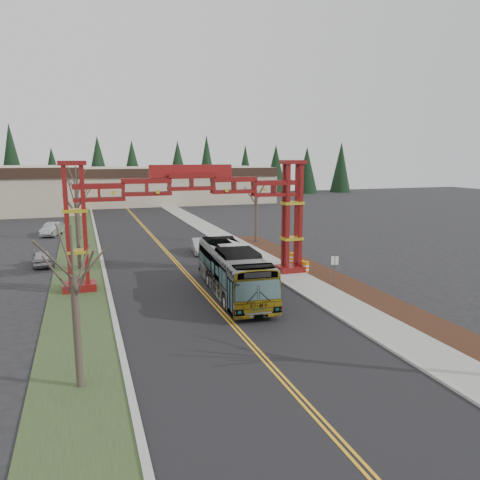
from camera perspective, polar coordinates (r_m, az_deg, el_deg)
name	(u,v)px	position (r m, az deg, el deg)	size (l,w,h in m)	color
ground	(299,398)	(19.20, 7.21, -18.51)	(200.00, 200.00, 0.00)	black
road	(175,261)	(41.80, -7.90, -2.60)	(12.00, 110.00, 0.02)	black
lane_line_left	(174,261)	(41.77, -8.06, -2.59)	(0.12, 100.00, 0.01)	orange
lane_line_right	(177,261)	(41.82, -7.74, -2.57)	(0.12, 100.00, 0.01)	orange
curb_right	(241,256)	(43.32, 0.11, -1.96)	(0.30, 110.00, 0.15)	#A7A7A2
sidewalk_right	(256,255)	(43.80, 1.91, -1.83)	(2.60, 110.00, 0.14)	gray
landscape_strip	(373,298)	(32.04, 15.94, -6.78)	(2.60, 50.00, 0.12)	black
grass_median	(80,268)	(41.11, -18.93, -3.24)	(4.00, 110.00, 0.08)	#2D4321
curb_left	(103,266)	(41.13, -16.36, -3.04)	(0.30, 110.00, 0.15)	#A7A7A2
gateway_arch	(192,201)	(34.07, -5.91, 4.73)	(18.20, 1.60, 8.90)	#670F0D
retail_building_east	(172,184)	(96.80, -8.32, 6.72)	(38.00, 20.30, 7.00)	tan
conifer_treeline	(117,169)	(107.39, -14.73, 8.42)	(116.10, 5.60, 13.00)	black
transit_bus	(233,271)	(31.27, -0.81, -3.80)	(2.74, 11.72, 3.27)	#A6A8AE
silver_sedan	(200,246)	(44.99, -4.86, -0.73)	(1.48, 4.25, 1.40)	#A5A8AD
parked_car_near_a	(42,258)	(43.17, -22.96, -2.01)	(1.60, 3.97, 1.35)	#ACADB4
parked_car_far_a	(52,229)	(59.20, -21.89, 1.25)	(1.58, 4.54, 1.50)	#A8ACB0
bare_tree_median_near	(73,275)	(19.18, -19.65, -4.08)	(2.95, 2.95, 6.64)	#382D26
bare_tree_median_mid	(76,204)	(39.90, -19.37, 4.16)	(2.90, 2.90, 7.36)	#382D26
bare_tree_median_far	(77,187)	(54.49, -19.30, 6.10)	(3.37, 3.37, 8.11)	#382D26
bare_tree_right_far	(256,197)	(49.71, 2.00, 5.29)	(3.00, 3.00, 6.96)	#382D26
street_sign	(335,265)	(33.79, 11.47, -3.00)	(0.49, 0.21, 2.23)	#3F3F44
barrel_south	(306,267)	(37.50, 8.00, -3.34)	(0.52, 0.52, 0.97)	orange
barrel_mid	(301,266)	(38.13, 7.47, -3.15)	(0.49, 0.49, 0.91)	orange
barrel_north	(293,259)	(40.47, 6.46, -2.26)	(0.55, 0.55, 1.02)	orange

